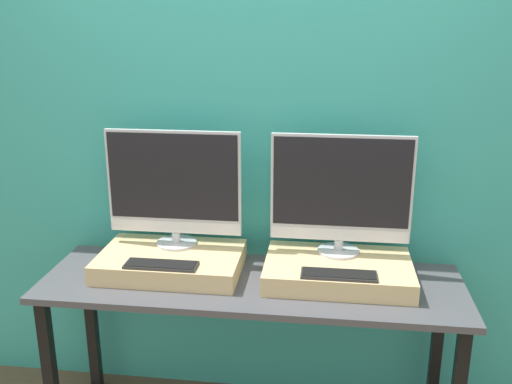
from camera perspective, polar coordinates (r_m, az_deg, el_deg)
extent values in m
cube|color=teal|center=(2.74, 0.53, 4.05)|extent=(8.00, 0.04, 2.60)
cube|color=#47474C|center=(2.57, -0.47, -9.15)|extent=(1.87, 0.58, 0.03)
cube|color=black|center=(2.83, -19.88, -16.93)|extent=(0.05, 0.05, 0.77)
cube|color=black|center=(3.18, -16.10, -12.50)|extent=(0.05, 0.05, 0.77)
cube|color=black|center=(3.00, 17.60, -14.56)|extent=(0.05, 0.05, 0.77)
cube|color=#D6B77F|center=(2.67, -8.49, -6.90)|extent=(0.65, 0.42, 0.09)
cylinder|color=silver|center=(2.75, -7.95, -5.05)|extent=(0.19, 0.19, 0.01)
cylinder|color=silver|center=(2.73, -7.97, -4.46)|extent=(0.04, 0.04, 0.05)
cube|color=silver|center=(2.65, -8.21, 0.95)|extent=(0.63, 0.02, 0.49)
cube|color=black|center=(2.63, -8.32, 1.49)|extent=(0.60, 0.00, 0.40)
cube|color=silver|center=(2.70, -8.10, -3.48)|extent=(0.62, 0.00, 0.06)
cube|color=#2D2D2D|center=(2.52, -9.46, -7.22)|extent=(0.32, 0.10, 0.01)
cube|color=black|center=(2.52, -9.47, -7.06)|extent=(0.30, 0.09, 0.00)
cube|color=#D6B77F|center=(2.58, 8.20, -7.79)|extent=(0.65, 0.42, 0.09)
cylinder|color=silver|center=(2.66, 8.23, -5.85)|extent=(0.19, 0.19, 0.01)
cylinder|color=silver|center=(2.64, 8.26, -5.23)|extent=(0.04, 0.04, 0.05)
cube|color=silver|center=(2.56, 8.51, 0.34)|extent=(0.63, 0.02, 0.49)
cube|color=black|center=(2.53, 8.54, 0.90)|extent=(0.60, 0.00, 0.40)
cube|color=silver|center=(2.61, 8.31, -4.24)|extent=(0.62, 0.00, 0.06)
cube|color=#2D2D2D|center=(2.42, 8.28, -8.20)|extent=(0.32, 0.10, 0.01)
cube|color=black|center=(2.42, 8.29, -8.04)|extent=(0.30, 0.09, 0.00)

